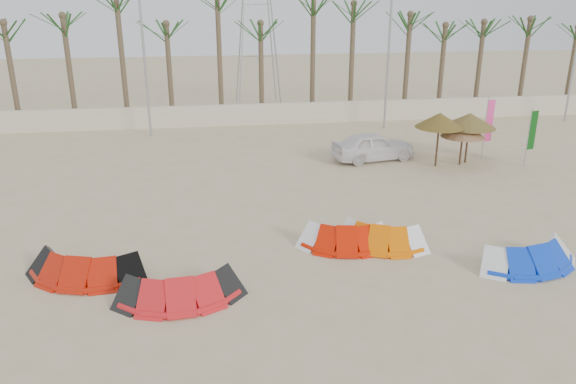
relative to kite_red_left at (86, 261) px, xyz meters
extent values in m
plane|color=#CCB690|center=(6.51, -3.28, -0.42)|extent=(120.00, 120.00, 0.00)
cube|color=beige|center=(6.51, 18.72, 0.23)|extent=(60.00, 0.30, 1.30)
cylinder|color=brown|center=(-7.49, 20.22, 2.83)|extent=(0.32, 0.32, 6.50)
ellipsoid|color=#194719|center=(-7.49, 20.22, 6.08)|extent=(4.00, 4.00, 2.40)
cylinder|color=brown|center=(2.51, 20.22, 2.83)|extent=(0.32, 0.32, 6.50)
ellipsoid|color=#194719|center=(2.51, 20.22, 6.08)|extent=(4.00, 4.00, 2.40)
cylinder|color=brown|center=(12.51, 20.22, 2.83)|extent=(0.32, 0.32, 6.50)
ellipsoid|color=#194719|center=(12.51, 20.22, 6.08)|extent=(4.00, 4.00, 2.40)
cylinder|color=brown|center=(22.51, 20.22, 2.83)|extent=(0.32, 0.32, 6.50)
ellipsoid|color=#194719|center=(22.51, 20.22, 6.08)|extent=(4.00, 4.00, 2.40)
cylinder|color=#A5A8AD|center=(0.51, 16.72, 5.08)|extent=(0.14, 0.14, 11.00)
cylinder|color=#A5A8AD|center=(14.51, 16.72, 5.08)|extent=(0.14, 0.14, 11.00)
cylinder|color=red|center=(0.00, -0.32, -0.32)|extent=(3.21, 1.11, 0.20)
cube|color=black|center=(-1.48, -0.22, -0.17)|extent=(0.88, 1.22, 0.40)
cube|color=black|center=(1.48, -0.22, -0.17)|extent=(0.88, 1.22, 0.40)
cylinder|color=red|center=(2.83, -2.02, -0.32)|extent=(3.16, 0.47, 0.20)
cube|color=black|center=(1.41, -1.92, -0.17)|extent=(0.69, 1.15, 0.40)
cube|color=black|center=(4.25, -1.92, -0.17)|extent=(0.69, 1.15, 0.40)
cylinder|color=red|center=(8.13, 0.60, -0.32)|extent=(2.77, 0.69, 0.20)
cube|color=white|center=(6.88, 0.70, -0.17)|extent=(0.79, 1.19, 0.40)
cube|color=white|center=(9.38, 0.70, -0.17)|extent=(0.79, 1.19, 0.40)
cylinder|color=#F86800|center=(9.26, 0.48, -0.32)|extent=(2.56, 1.31, 0.20)
cube|color=white|center=(8.04, 0.58, -0.17)|extent=(1.00, 1.25, 0.40)
cube|color=white|center=(10.49, 0.58, -0.17)|extent=(1.00, 1.25, 0.40)
cylinder|color=blue|center=(13.42, -1.54, -0.32)|extent=(3.05, 0.83, 0.20)
cube|color=white|center=(12.04, -1.44, -0.17)|extent=(0.81, 1.20, 0.40)
cube|color=white|center=(14.80, -1.44, -0.17)|extent=(0.81, 1.20, 0.40)
cylinder|color=#4C331E|center=(14.60, 8.82, 0.83)|extent=(0.10, 0.10, 2.50)
cone|color=brown|center=(14.60, 8.82, 1.83)|extent=(2.28, 2.28, 0.70)
cylinder|color=#4C331E|center=(16.27, 9.17, 0.76)|extent=(0.10, 0.10, 2.36)
cone|color=brown|center=(16.27, 9.17, 1.69)|extent=(2.53, 2.53, 0.70)
cylinder|color=#4C331E|center=(15.84, 8.85, 0.58)|extent=(0.10, 0.10, 2.00)
cone|color=#A97A51|center=(15.84, 8.85, 1.33)|extent=(2.11, 2.11, 0.70)
cylinder|color=#A5A8AD|center=(17.26, 9.46, 1.17)|extent=(0.04, 0.04, 3.18)
cube|color=#FF3B98|center=(17.48, 9.46, 1.55)|extent=(0.42, 0.10, 2.07)
cylinder|color=#A5A8AD|center=(18.76, 8.09, 1.01)|extent=(0.04, 0.04, 2.87)
cube|color=#0C4B11|center=(18.98, 8.09, 1.36)|extent=(0.41, 0.11, 1.86)
imported|color=white|center=(11.87, 10.24, 0.28)|extent=(4.35, 2.35, 1.41)
camera|label=1|loc=(3.82, -15.77, 7.74)|focal=35.00mm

